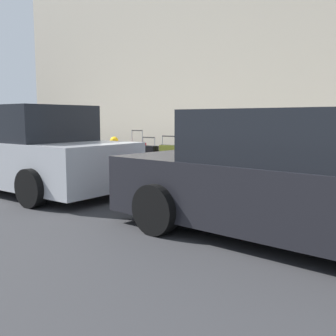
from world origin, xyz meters
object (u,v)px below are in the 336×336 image
at_px(suitcase_red_1, 266,170).
at_px(parked_car_silver_1, 28,151).
at_px(suitcase_olive_6, 169,161).
at_px(suitcase_red_8, 137,158).
at_px(suitcase_teal_3, 225,170).
at_px(suitcase_black_7, 149,161).
at_px(parked_car_charcoal_0, 298,181).
at_px(suitcase_black_0, 292,172).
at_px(suitcase_navy_2, 244,167).
at_px(fire_hydrant, 114,153).
at_px(suitcase_silver_4, 204,163).
at_px(suitcase_maroon_5, 187,165).
at_px(bollard_post, 95,154).

xyz_separation_m(suitcase_red_1, parked_car_silver_1, (4.02, 2.35, 0.29)).
distance_m(suitcase_olive_6, suitcase_red_8, 0.96).
xyz_separation_m(suitcase_teal_3, suitcase_black_7, (1.94, 0.06, 0.06)).
bearing_deg(parked_car_charcoal_0, suitcase_black_0, -67.61).
height_order(suitcase_olive_6, parked_car_charcoal_0, parked_car_charcoal_0).
bearing_deg(suitcase_navy_2, parked_car_silver_1, 32.60).
bearing_deg(parked_car_charcoal_0, fire_hydrant, -23.23).
distance_m(suitcase_black_0, parked_car_silver_1, 5.11).
relative_size(suitcase_silver_4, suitcase_maroon_5, 1.61).
xyz_separation_m(suitcase_maroon_5, parked_car_silver_1, (2.18, 2.40, 0.35)).
bearing_deg(parked_car_charcoal_0, parked_car_silver_1, 0.00).
xyz_separation_m(parked_car_charcoal_0, parked_car_silver_1, (5.49, 0.00, 0.06)).
height_order(suitcase_red_1, suitcase_black_7, suitcase_black_7).
height_order(suitcase_red_1, suitcase_maroon_5, suitcase_red_1).
relative_size(suitcase_maroon_5, bollard_post, 0.79).
xyz_separation_m(suitcase_navy_2, suitcase_silver_4, (0.92, -0.02, -0.00)).
xyz_separation_m(suitcase_olive_6, parked_car_silver_1, (1.70, 2.41, 0.29)).
bearing_deg(suitcase_red_8, parked_car_silver_1, 72.89).
relative_size(suitcase_red_8, bollard_post, 1.26).
bearing_deg(suitcase_teal_3, suitcase_red_8, -1.36).
xyz_separation_m(suitcase_navy_2, suitcase_teal_3, (0.44, -0.05, -0.11)).
bearing_deg(suitcase_silver_4, suitcase_teal_3, -176.58).
height_order(suitcase_black_7, fire_hydrant, suitcase_black_7).
xyz_separation_m(suitcase_silver_4, bollard_post, (3.19, 0.13, 0.02)).
bearing_deg(suitcase_olive_6, suitcase_black_7, 14.10).
xyz_separation_m(suitcase_black_0, suitcase_teal_3, (1.35, 0.07, -0.07)).
relative_size(suitcase_teal_3, fire_hydrant, 0.73).
distance_m(suitcase_black_0, suitcase_olive_6, 2.80).
distance_m(suitcase_navy_2, bollard_post, 4.11).
bearing_deg(suitcase_red_8, suitcase_red_1, 179.05).
xyz_separation_m(suitcase_teal_3, suitcase_silver_4, (0.47, 0.03, 0.11)).
bearing_deg(suitcase_olive_6, suitcase_navy_2, 176.60).
distance_m(suitcase_red_8, parked_car_silver_1, 2.53).
distance_m(suitcase_red_1, parked_car_charcoal_0, 2.78).
height_order(suitcase_teal_3, fire_hydrant, fire_hydrant).
bearing_deg(suitcase_maroon_5, suitcase_navy_2, 175.55).
bearing_deg(suitcase_navy_2, suitcase_red_1, -173.15).
bearing_deg(suitcase_silver_4, fire_hydrant, -0.53).
xyz_separation_m(suitcase_olive_6, suitcase_black_7, (0.49, 0.12, -0.01)).
relative_size(suitcase_maroon_5, parked_car_charcoal_0, 0.14).
bearing_deg(suitcase_navy_2, bollard_post, 1.46).
bearing_deg(suitcase_black_0, suitcase_olive_6, 0.05).
relative_size(suitcase_silver_4, suitcase_red_8, 1.01).
height_order(suitcase_teal_3, suitcase_maroon_5, suitcase_maroon_5).
xyz_separation_m(suitcase_red_1, suitcase_silver_4, (1.35, 0.03, 0.04)).
distance_m(suitcase_silver_4, suitcase_maroon_5, 0.50).
distance_m(suitcase_red_1, bollard_post, 4.54).
height_order(suitcase_navy_2, suitcase_teal_3, suitcase_navy_2).
relative_size(suitcase_black_7, parked_car_silver_1, 0.19).
bearing_deg(fire_hydrant, suitcase_black_7, 177.23).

